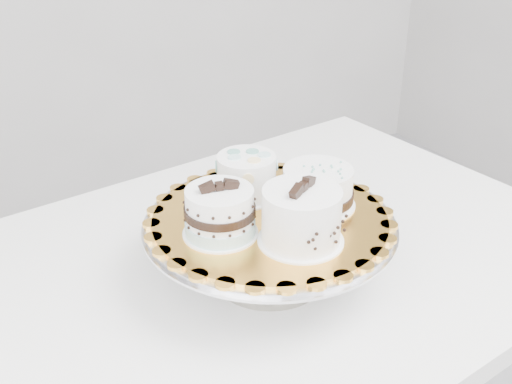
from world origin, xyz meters
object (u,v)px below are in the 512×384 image
cake_dots (247,176)px  cake_ribbon (318,188)px  table (252,303)px  cake_stand (270,238)px  cake_swirl (301,218)px  cake_board (270,218)px  cake_banded (220,214)px

cake_dots → cake_ribbon: 0.11m
table → cake_stand: 0.17m
cake_swirl → cake_ribbon: size_ratio=1.14×
table → cake_dots: cake_dots is taller
cake_board → cake_dots: bearing=86.3°
cake_board → cake_swirl: size_ratio=2.39×
cake_banded → table: bearing=47.4°
table → cake_banded: 0.25m
cake_swirl → cake_dots: (0.01, 0.15, -0.00)m
cake_stand → cake_board: cake_board is taller
table → cake_swirl: cake_swirl is taller
table → cake_banded: cake_banded is taller
cake_swirl → cake_dots: 0.15m
cake_stand → cake_banded: bearing=-176.9°
table → cake_banded: bearing=-150.7°
table → cake_dots: 0.23m
cake_banded → cake_stand: bearing=16.2°
cake_dots → cake_ribbon: size_ratio=0.89×
table → cake_stand: size_ratio=3.14×
cake_ribbon → cake_swirl: bearing=-124.1°
cake_ribbon → cake_board: bearing=-170.9°
table → cake_stand: bearing=-96.3°
cake_stand → cake_ribbon: 0.10m
cake_swirl → cake_stand: bearing=62.5°
cake_stand → cake_swirl: cake_swirl is taller
cake_board → cake_banded: 0.09m
table → cake_board: bearing=-96.3°
cake_dots → cake_board: bearing=-108.3°
table → cake_dots: bearing=74.8°
cake_stand → cake_board: (-0.00, 0.00, 0.03)m
cake_swirl → cake_ribbon: bearing=14.2°
table → cake_dots: (0.00, 0.02, 0.23)m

